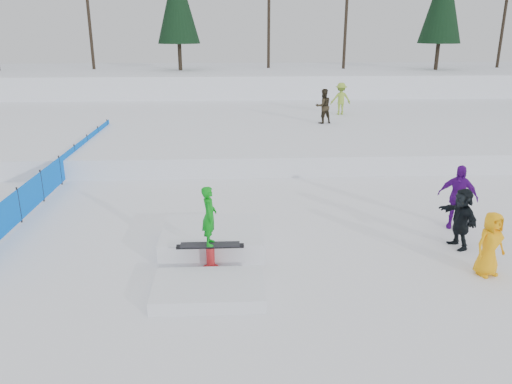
{
  "coord_description": "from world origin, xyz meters",
  "views": [
    {
      "loc": [
        -0.2,
        -11.46,
        5.55
      ],
      "look_at": [
        0.5,
        2.0,
        1.1
      ],
      "focal_mm": 35.0,
      "sensor_mm": 36.0,
      "label": 1
    }
  ],
  "objects_px": {
    "safety_fence": "(60,170)",
    "walker_ygreen": "(341,99)",
    "spectator_purple": "(458,197)",
    "spectator_dark": "(461,218)",
    "jib_rail_feature": "(211,249)",
    "walker_olive": "(323,106)",
    "spectator_yellow": "(490,244)"
  },
  "relations": [
    {
      "from": "walker_olive",
      "to": "spectator_dark",
      "type": "height_order",
      "value": "walker_olive"
    },
    {
      "from": "safety_fence",
      "to": "walker_ygreen",
      "type": "height_order",
      "value": "walker_ygreen"
    },
    {
      "from": "walker_olive",
      "to": "walker_ygreen",
      "type": "relative_size",
      "value": 0.99
    },
    {
      "from": "safety_fence",
      "to": "walker_ygreen",
      "type": "xyz_separation_m",
      "value": [
        12.62,
        10.3,
        1.15
      ]
    },
    {
      "from": "spectator_purple",
      "to": "spectator_yellow",
      "type": "height_order",
      "value": "spectator_purple"
    },
    {
      "from": "walker_ygreen",
      "to": "jib_rail_feature",
      "type": "distance_m",
      "value": 18.32
    },
    {
      "from": "spectator_yellow",
      "to": "spectator_dark",
      "type": "bearing_deg",
      "value": 72.19
    },
    {
      "from": "walker_olive",
      "to": "spectator_yellow",
      "type": "xyz_separation_m",
      "value": [
        1.16,
        -15.34,
        -0.91
      ]
    },
    {
      "from": "safety_fence",
      "to": "spectator_purple",
      "type": "distance_m",
      "value": 13.68
    },
    {
      "from": "safety_fence",
      "to": "spectator_yellow",
      "type": "bearing_deg",
      "value": -32.26
    },
    {
      "from": "safety_fence",
      "to": "spectator_purple",
      "type": "xyz_separation_m",
      "value": [
        12.78,
        -4.86,
        0.39
      ]
    },
    {
      "from": "walker_olive",
      "to": "spectator_dark",
      "type": "xyz_separation_m",
      "value": [
        1.17,
        -13.79,
        -0.87
      ]
    },
    {
      "from": "spectator_yellow",
      "to": "spectator_purple",
      "type": "bearing_deg",
      "value": 62.69
    },
    {
      "from": "walker_olive",
      "to": "jib_rail_feature",
      "type": "relative_size",
      "value": 0.4
    },
    {
      "from": "safety_fence",
      "to": "spectator_dark",
      "type": "height_order",
      "value": "spectator_dark"
    },
    {
      "from": "safety_fence",
      "to": "spectator_purple",
      "type": "bearing_deg",
      "value": -20.81
    },
    {
      "from": "safety_fence",
      "to": "walker_olive",
      "type": "height_order",
      "value": "walker_olive"
    },
    {
      "from": "spectator_purple",
      "to": "jib_rail_feature",
      "type": "bearing_deg",
      "value": -133.17
    },
    {
      "from": "spectator_yellow",
      "to": "walker_olive",
      "type": "bearing_deg",
      "value": 76.76
    },
    {
      "from": "walker_olive",
      "to": "spectator_yellow",
      "type": "height_order",
      "value": "walker_olive"
    },
    {
      "from": "safety_fence",
      "to": "spectator_yellow",
      "type": "xyz_separation_m",
      "value": [
        12.28,
        -7.75,
        0.23
      ]
    },
    {
      "from": "walker_ygreen",
      "to": "spectator_purple",
      "type": "xyz_separation_m",
      "value": [
        0.16,
        -15.16,
        -0.76
      ]
    },
    {
      "from": "spectator_dark",
      "to": "walker_olive",
      "type": "bearing_deg",
      "value": 175.49
    },
    {
      "from": "walker_ygreen",
      "to": "spectator_yellow",
      "type": "relative_size",
      "value": 1.15
    },
    {
      "from": "walker_olive",
      "to": "jib_rail_feature",
      "type": "bearing_deg",
      "value": 52.15
    },
    {
      "from": "walker_ygreen",
      "to": "spectator_dark",
      "type": "distance_m",
      "value": 16.53
    },
    {
      "from": "spectator_dark",
      "to": "safety_fence",
      "type": "bearing_deg",
      "value": -126.13
    },
    {
      "from": "spectator_dark",
      "to": "jib_rail_feature",
      "type": "bearing_deg",
      "value": -95.5
    },
    {
      "from": "spectator_yellow",
      "to": "jib_rail_feature",
      "type": "distance_m",
      "value": 6.62
    },
    {
      "from": "safety_fence",
      "to": "jib_rail_feature",
      "type": "height_order",
      "value": "jib_rail_feature"
    },
    {
      "from": "walker_olive",
      "to": "jib_rail_feature",
      "type": "height_order",
      "value": "walker_olive"
    },
    {
      "from": "safety_fence",
      "to": "walker_ygreen",
      "type": "relative_size",
      "value": 8.91
    }
  ]
}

